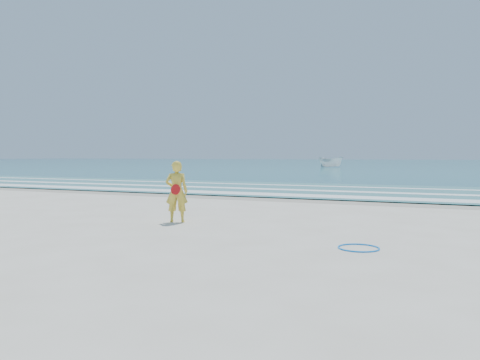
% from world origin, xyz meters
% --- Properties ---
extents(ground, '(400.00, 400.00, 0.00)m').
position_xyz_m(ground, '(0.00, 0.00, 0.00)').
color(ground, silver).
rests_on(ground, ground).
extents(wet_sand, '(400.00, 2.40, 0.00)m').
position_xyz_m(wet_sand, '(0.00, 9.00, 0.00)').
color(wet_sand, '#B2A893').
rests_on(wet_sand, ground).
extents(ocean, '(400.00, 190.00, 0.04)m').
position_xyz_m(ocean, '(0.00, 105.00, 0.02)').
color(ocean, '#19727F').
rests_on(ocean, ground).
extents(shallow, '(400.00, 10.00, 0.01)m').
position_xyz_m(shallow, '(0.00, 14.00, 0.04)').
color(shallow, '#59B7AD').
rests_on(shallow, ocean).
extents(foam_near, '(400.00, 1.40, 0.01)m').
position_xyz_m(foam_near, '(0.00, 10.30, 0.05)').
color(foam_near, white).
rests_on(foam_near, shallow).
extents(foam_mid, '(400.00, 0.90, 0.01)m').
position_xyz_m(foam_mid, '(0.00, 13.20, 0.05)').
color(foam_mid, white).
rests_on(foam_mid, shallow).
extents(foam_far, '(400.00, 0.60, 0.01)m').
position_xyz_m(foam_far, '(0.00, 16.50, 0.05)').
color(foam_far, white).
rests_on(foam_far, shallow).
extents(hoop, '(0.97, 0.97, 0.03)m').
position_xyz_m(hoop, '(3.99, 0.08, 0.01)').
color(hoop, '#0E8CFE').
rests_on(hoop, ground).
extents(boat, '(4.35, 3.07, 1.57)m').
position_xyz_m(boat, '(-9.42, 57.39, 0.83)').
color(boat, white).
rests_on(boat, ocean).
extents(woman, '(0.68, 0.58, 1.59)m').
position_xyz_m(woman, '(-0.92, 1.70, 0.79)').
color(woman, yellow).
rests_on(woman, ground).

